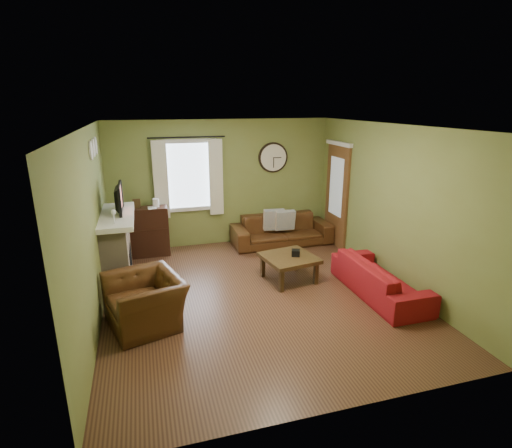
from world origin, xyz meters
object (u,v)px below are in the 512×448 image
object	(u,v)px
sofa_brown	(281,230)
coffee_table	(289,268)
sofa_red	(379,278)
bookshelf	(147,232)
armchair	(145,301)

from	to	relation	value
sofa_brown	coffee_table	xyz separation A→B (m)	(-0.50, -1.78, -0.09)
sofa_red	coffee_table	bearing A→B (deg)	53.52
sofa_red	coffee_table	xyz separation A→B (m)	(-1.19, 0.88, -0.06)
sofa_brown	sofa_red	world-z (taller)	sofa_brown
coffee_table	sofa_brown	bearing A→B (deg)	74.36
bookshelf	armchair	distance (m)	2.66
armchair	coffee_table	distance (m)	2.49
bookshelf	sofa_brown	size ratio (longest dim) A/B	0.46
armchair	coffee_table	bearing A→B (deg)	91.67
armchair	coffee_table	world-z (taller)	armchair
sofa_brown	armchair	bearing A→B (deg)	-138.30
sofa_red	armchair	distance (m)	3.56
armchair	coffee_table	xyz separation A→B (m)	(2.37, 0.77, -0.12)
sofa_brown	sofa_red	size ratio (longest dim) A/B	1.11
bookshelf	coffee_table	distance (m)	2.95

